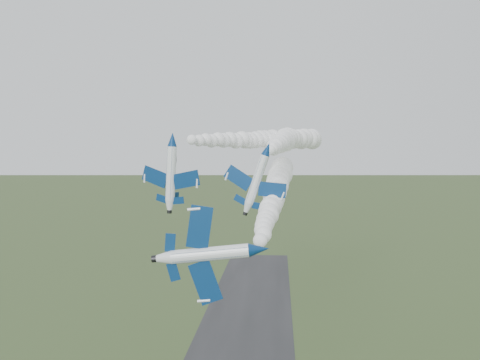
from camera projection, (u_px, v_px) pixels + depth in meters
name	position (u px, v px, depth m)	size (l,w,h in m)	color
jet_lead	(259.00, 250.00, 60.06)	(3.40, 13.49, 11.13)	white
smoke_trail_jet_lead	(275.00, 193.00, 99.31)	(5.40, 72.77, 5.40)	white
jet_pair_left	(172.00, 139.00, 89.53)	(11.43, 13.10, 3.41)	white
smoke_trail_jet_pair_left	(267.00, 139.00, 123.29)	(5.41, 69.45, 5.41)	white
jet_pair_right	(267.00, 149.00, 87.73)	(10.15, 12.75, 4.17)	white
smoke_trail_jet_pair_right	(282.00, 142.00, 120.07)	(5.84, 60.25, 5.84)	white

